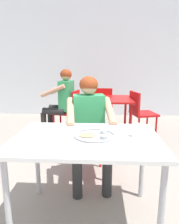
{
  "coord_description": "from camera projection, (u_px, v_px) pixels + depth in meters",
  "views": [
    {
      "loc": [
        0.21,
        -1.57,
        1.32
      ],
      "look_at": [
        0.1,
        0.28,
        0.9
      ],
      "focal_mm": 33.95,
      "sensor_mm": 36.0,
      "label": 1
    }
  ],
  "objects": [
    {
      "name": "table_foreground",
      "position": [
        86.0,
        146.0,
        1.71
      ],
      "size": [
        1.17,
        0.81,
        0.75
      ],
      "color": "white",
      "rests_on": "ground"
    },
    {
      "name": "chair_red_left",
      "position": [
        70.0,
        110.0,
        3.93
      ],
      "size": [
        0.5,
        0.48,
        0.85
      ],
      "color": "#B71215",
      "rests_on": "ground"
    },
    {
      "name": "chair_foreground",
      "position": [
        88.0,
        132.0,
        2.57
      ],
      "size": [
        0.47,
        0.48,
        0.88
      ],
      "color": "red",
      "rests_on": "ground"
    },
    {
      "name": "chair_red_far",
      "position": [
        102.0,
        105.0,
        4.41
      ],
      "size": [
        0.45,
        0.46,
        0.85
      ],
      "color": "red",
      "rests_on": "ground"
    },
    {
      "name": "thali_tray",
      "position": [
        95.0,
        135.0,
        1.7
      ],
      "size": [
        0.33,
        0.33,
        0.03
      ],
      "color": "#B7BABF",
      "rests_on": "table_foreground"
    },
    {
      "name": "back_wall",
      "position": [
        94.0,
        49.0,
        5.34
      ],
      "size": [
        12.0,
        0.12,
        3.4
      ],
      "primitive_type": "cube",
      "color": "silver",
      "rests_on": "ground"
    },
    {
      "name": "drinking_cup",
      "position": [
        137.0,
        130.0,
        1.69
      ],
      "size": [
        0.08,
        0.08,
        0.11
      ],
      "color": "white",
      "rests_on": "table_foreground"
    },
    {
      "name": "chair_red_right",
      "position": [
        140.0,
        111.0,
        3.82
      ],
      "size": [
        0.5,
        0.52,
        0.84
      ],
      "color": "red",
      "rests_on": "ground"
    },
    {
      "name": "diner_foreground",
      "position": [
        89.0,
        121.0,
        2.3
      ],
      "size": [
        0.55,
        0.59,
        1.19
      ],
      "color": "#2C2C2C",
      "rests_on": "ground"
    },
    {
      "name": "patron_background",
      "position": [
        62.0,
        97.0,
        3.87
      ],
      "size": [
        0.6,
        0.55,
        1.23
      ],
      "color": "black",
      "rests_on": "ground"
    },
    {
      "name": "table_background_red",
      "position": [
        105.0,
        102.0,
        3.83
      ],
      "size": [
        0.95,
        0.87,
        0.72
      ],
      "color": "#B71414",
      "rests_on": "ground"
    },
    {
      "name": "ground_plane",
      "position": [
        76.0,
        222.0,
        1.84
      ],
      "size": [
        12.0,
        12.0,
        0.05
      ],
      "primitive_type": "cube",
      "color": "gray"
    }
  ]
}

